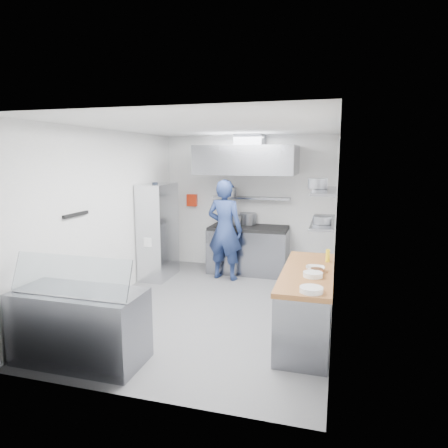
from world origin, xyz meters
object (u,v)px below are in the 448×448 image
(chef, at_px, (225,230))
(display_case, at_px, (80,326))
(gas_range, at_px, (248,251))
(wire_rack, at_px, (158,231))

(chef, xyz_separation_m, display_case, (-0.75, -3.53, -0.55))
(gas_range, relative_size, wire_rack, 0.86)
(chef, bearing_deg, display_case, 86.78)
(wire_rack, distance_m, display_case, 3.36)
(chef, relative_size, display_case, 1.30)
(chef, bearing_deg, wire_rack, 19.95)
(wire_rack, bearing_deg, chef, 11.12)
(chef, height_order, display_case, chef)
(gas_range, height_order, wire_rack, wire_rack)
(chef, height_order, wire_rack, chef)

